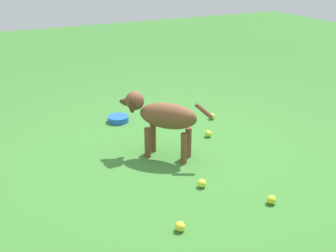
{
  "coord_description": "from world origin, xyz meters",
  "views": [
    {
      "loc": [
        1.56,
        3.01,
        1.66
      ],
      "look_at": [
        0.1,
        0.1,
        0.29
      ],
      "focal_mm": 44.69,
      "sensor_mm": 36.0,
      "label": 1
    }
  ],
  "objects_px": {
    "tennis_ball_0": "(271,200)",
    "water_bowl": "(118,119)",
    "tennis_ball_2": "(212,116)",
    "tennis_ball_1": "(202,183)",
    "tennis_ball_4": "(208,134)",
    "dog": "(163,116)",
    "tennis_ball_3": "(180,226)"
  },
  "relations": [
    {
      "from": "tennis_ball_0",
      "to": "tennis_ball_3",
      "type": "xyz_separation_m",
      "value": [
        0.72,
        -0.02,
        0.0
      ]
    },
    {
      "from": "tennis_ball_0",
      "to": "water_bowl",
      "type": "height_order",
      "value": "tennis_ball_0"
    },
    {
      "from": "tennis_ball_1",
      "to": "tennis_ball_2",
      "type": "bearing_deg",
      "value": -125.2
    },
    {
      "from": "tennis_ball_2",
      "to": "dog",
      "type": "bearing_deg",
      "value": 32.72
    },
    {
      "from": "tennis_ball_0",
      "to": "tennis_ball_2",
      "type": "xyz_separation_m",
      "value": [
        -0.48,
        -1.56,
        0.0
      ]
    },
    {
      "from": "tennis_ball_4",
      "to": "water_bowl",
      "type": "bearing_deg",
      "value": -49.8
    },
    {
      "from": "water_bowl",
      "to": "tennis_ball_2",
      "type": "bearing_deg",
      "value": 157.42
    },
    {
      "from": "tennis_ball_0",
      "to": "dog",
      "type": "bearing_deg",
      "value": -70.53
    },
    {
      "from": "tennis_ball_0",
      "to": "tennis_ball_4",
      "type": "bearing_deg",
      "value": -100.03
    },
    {
      "from": "dog",
      "to": "tennis_ball_4",
      "type": "bearing_deg",
      "value": -117.38
    },
    {
      "from": "tennis_ball_0",
      "to": "tennis_ball_1",
      "type": "height_order",
      "value": "same"
    },
    {
      "from": "tennis_ball_4",
      "to": "tennis_ball_0",
      "type": "bearing_deg",
      "value": 79.97
    },
    {
      "from": "tennis_ball_2",
      "to": "tennis_ball_0",
      "type": "bearing_deg",
      "value": 72.75
    },
    {
      "from": "tennis_ball_1",
      "to": "tennis_ball_2",
      "type": "xyz_separation_m",
      "value": [
        -0.81,
        -1.15,
        0.0
      ]
    },
    {
      "from": "tennis_ball_2",
      "to": "tennis_ball_3",
      "type": "distance_m",
      "value": 1.96
    },
    {
      "from": "dog",
      "to": "tennis_ball_3",
      "type": "height_order",
      "value": "dog"
    },
    {
      "from": "dog",
      "to": "tennis_ball_2",
      "type": "relative_size",
      "value": 9.62
    },
    {
      "from": "tennis_ball_0",
      "to": "water_bowl",
      "type": "xyz_separation_m",
      "value": [
        0.43,
        -1.94,
        -0.0
      ]
    },
    {
      "from": "dog",
      "to": "tennis_ball_0",
      "type": "height_order",
      "value": "dog"
    },
    {
      "from": "tennis_ball_0",
      "to": "water_bowl",
      "type": "relative_size",
      "value": 0.3
    },
    {
      "from": "tennis_ball_1",
      "to": "tennis_ball_4",
      "type": "xyz_separation_m",
      "value": [
        -0.53,
        -0.77,
        0.0
      ]
    },
    {
      "from": "dog",
      "to": "tennis_ball_2",
      "type": "distance_m",
      "value": 1.06
    },
    {
      "from": "tennis_ball_0",
      "to": "tennis_ball_4",
      "type": "relative_size",
      "value": 1.0
    },
    {
      "from": "tennis_ball_1",
      "to": "tennis_ball_3",
      "type": "height_order",
      "value": "same"
    },
    {
      "from": "tennis_ball_3",
      "to": "tennis_ball_4",
      "type": "height_order",
      "value": "same"
    },
    {
      "from": "tennis_ball_4",
      "to": "water_bowl",
      "type": "height_order",
      "value": "tennis_ball_4"
    },
    {
      "from": "dog",
      "to": "tennis_ball_1",
      "type": "xyz_separation_m",
      "value": [
        -0.04,
        0.61,
        -0.34
      ]
    },
    {
      "from": "dog",
      "to": "tennis_ball_4",
      "type": "height_order",
      "value": "dog"
    },
    {
      "from": "tennis_ball_1",
      "to": "water_bowl",
      "type": "bearing_deg",
      "value": -86.06
    },
    {
      "from": "tennis_ball_1",
      "to": "tennis_ball_2",
      "type": "distance_m",
      "value": 1.4
    },
    {
      "from": "dog",
      "to": "water_bowl",
      "type": "xyz_separation_m",
      "value": [
        0.07,
        -0.92,
        -0.34
      ]
    },
    {
      "from": "water_bowl",
      "to": "dog",
      "type": "bearing_deg",
      "value": 94.35
    }
  ]
}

